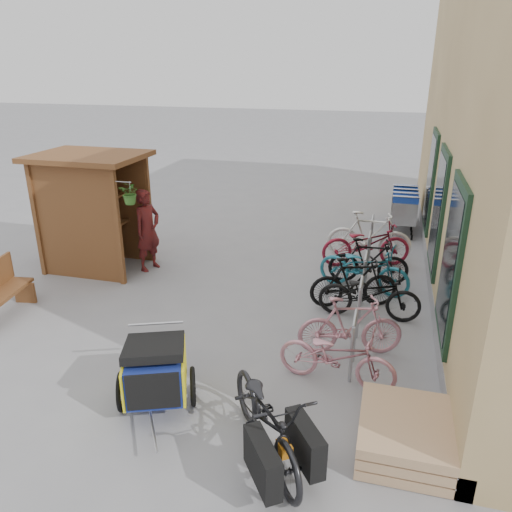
% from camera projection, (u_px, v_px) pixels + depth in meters
% --- Properties ---
extents(ground, '(80.00, 80.00, 0.00)m').
position_uv_depth(ground, '(199.00, 348.00, 7.62)').
color(ground, gray).
extents(kiosk, '(2.49, 1.65, 2.40)m').
position_uv_depth(kiosk, '(88.00, 196.00, 10.07)').
color(kiosk, brown).
rests_on(kiosk, ground).
extents(bike_rack, '(0.05, 5.35, 0.86)m').
position_uv_depth(bike_rack, '(365.00, 273.00, 9.03)').
color(bike_rack, '#A5A8AD').
rests_on(bike_rack, ground).
extents(pallet_stack, '(1.00, 1.20, 0.40)m').
position_uv_depth(pallet_stack, '(404.00, 435.00, 5.56)').
color(pallet_stack, tan).
rests_on(pallet_stack, ground).
extents(shopping_carts, '(0.63, 2.12, 1.13)m').
position_uv_depth(shopping_carts, '(404.00, 204.00, 12.88)').
color(shopping_carts, silver).
rests_on(shopping_carts, ground).
extents(child_trailer, '(1.08, 1.63, 0.95)m').
position_uv_depth(child_trailer, '(156.00, 369.00, 6.18)').
color(child_trailer, navy).
rests_on(child_trailer, ground).
extents(cargo_bike, '(1.63, 1.94, 1.00)m').
position_uv_depth(cargo_bike, '(268.00, 419.00, 5.37)').
color(cargo_bike, black).
rests_on(cargo_bike, ground).
extents(person_kiosk, '(0.60, 0.73, 1.71)m').
position_uv_depth(person_kiosk, '(148.00, 230.00, 10.24)').
color(person_kiosk, maroon).
rests_on(person_kiosk, ground).
extents(bike_0, '(1.67, 0.77, 0.85)m').
position_uv_depth(bike_0, '(337.00, 356.00, 6.65)').
color(bike_0, '#BF7B89').
rests_on(bike_0, ground).
extents(bike_1, '(1.60, 0.81, 0.93)m').
position_uv_depth(bike_1, '(350.00, 326.00, 7.33)').
color(bike_1, '#BF7B89').
rests_on(bike_1, ground).
extents(bike_2, '(1.71, 0.63, 0.89)m').
position_uv_depth(bike_2, '(370.00, 294.00, 8.38)').
color(bike_2, black).
rests_on(bike_2, ground).
extents(bike_3, '(1.62, 0.91, 0.94)m').
position_uv_depth(bike_3, '(354.00, 282.00, 8.76)').
color(bike_3, black).
rests_on(bike_3, ground).
extents(bike_4, '(1.87, 1.06, 0.93)m').
position_uv_depth(bike_4, '(364.00, 268.00, 9.40)').
color(bike_4, '#1E677B').
rests_on(bike_4, ground).
extents(bike_5, '(1.58, 0.57, 0.93)m').
position_uv_depth(bike_5, '(369.00, 261.00, 9.69)').
color(bike_5, black).
rests_on(bike_5, ground).
extents(bike_6, '(1.98, 1.21, 0.98)m').
position_uv_depth(bike_6, '(366.00, 244.00, 10.54)').
color(bike_6, maroon).
rests_on(bike_6, ground).
extents(bike_7, '(1.82, 0.54, 1.09)m').
position_uv_depth(bike_7, '(369.00, 236.00, 10.84)').
color(bike_7, silver).
rests_on(bike_7, ground).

